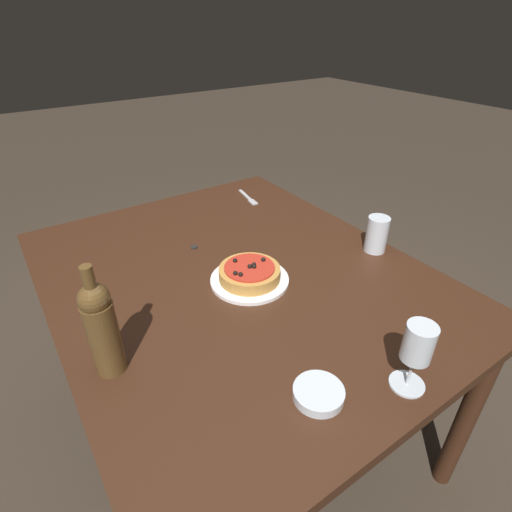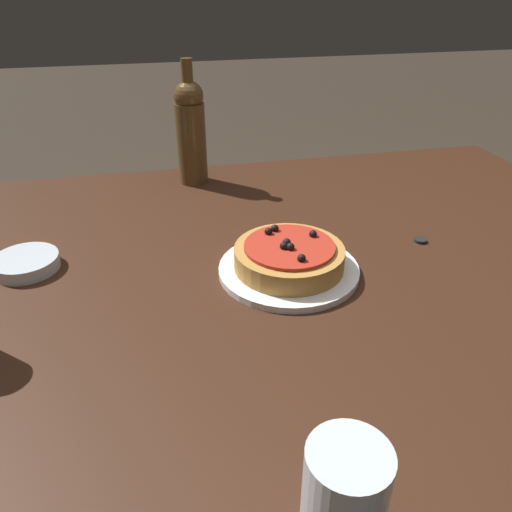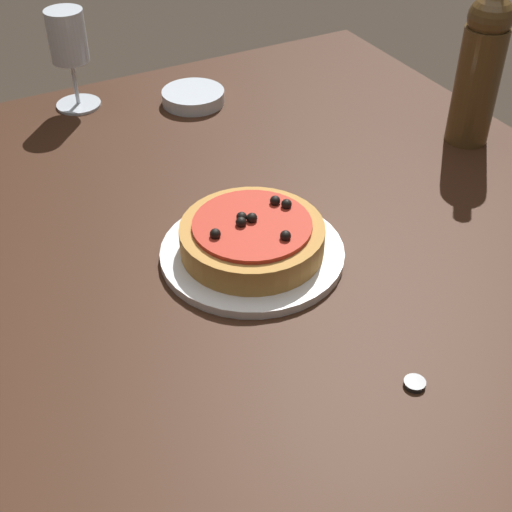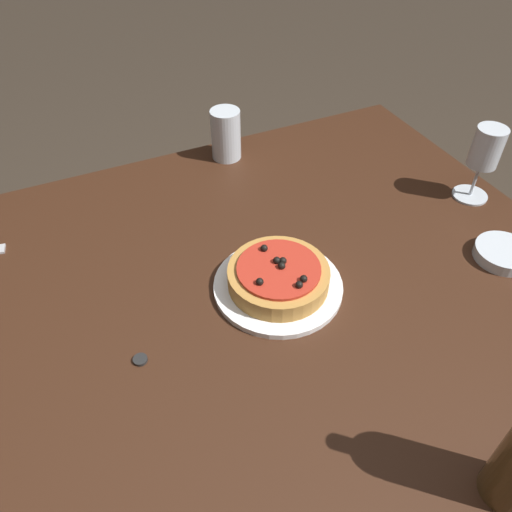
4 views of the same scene
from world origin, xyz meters
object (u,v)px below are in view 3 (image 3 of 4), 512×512
at_px(side_bowl, 193,97).
at_px(pizza, 252,237).
at_px(dining_table, 282,327).
at_px(bottle_cap, 415,383).
at_px(wine_bottle, 480,67).
at_px(dinner_plate, 252,253).
at_px(wine_glass, 68,42).

bearing_deg(side_bowl, pizza, 165.58).
relative_size(dining_table, bottle_cap, 56.26).
distance_m(wine_bottle, bottle_cap, 0.58).
relative_size(dinner_plate, bottle_cap, 10.13).
xyz_separation_m(wine_bottle, bottle_cap, (-0.39, 0.41, -0.12)).
relative_size(dinner_plate, wine_glass, 1.40).
relative_size(dinner_plate, wine_bottle, 0.85).
relative_size(dining_table, wine_glass, 7.78).
distance_m(wine_glass, bottle_cap, 0.83).
height_order(dinner_plate, side_bowl, side_bowl).
xyz_separation_m(wine_glass, side_bowl, (-0.09, -0.19, -0.11)).
xyz_separation_m(dinner_plate, pizza, (0.00, -0.00, 0.03)).
bearing_deg(bottle_cap, wine_bottle, -46.46).
relative_size(pizza, wine_bottle, 0.66).
bearing_deg(wine_glass, dinner_plate, -172.23).
bearing_deg(dinner_plate, side_bowl, -14.43).
xyz_separation_m(dining_table, dinner_plate, (0.06, 0.01, 0.09)).
height_order(pizza, bottle_cap, pizza).
bearing_deg(dining_table, side_bowl, -11.57).
height_order(wine_glass, side_bowl, wine_glass).
relative_size(dining_table, side_bowl, 11.96).
bearing_deg(dinner_plate, wine_bottle, -76.60).
bearing_deg(side_bowl, dinner_plate, 165.57).
bearing_deg(dinner_plate, wine_glass, 7.77).
height_order(pizza, side_bowl, pizza).
relative_size(dinner_plate, pizza, 1.29).
height_order(dining_table, wine_glass, wine_glass).
relative_size(wine_glass, side_bowl, 1.54).
bearing_deg(bottle_cap, dinner_plate, 10.27).
bearing_deg(dining_table, pizza, 8.99).
relative_size(wine_glass, wine_bottle, 0.60).
height_order(dining_table, side_bowl, side_bowl).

